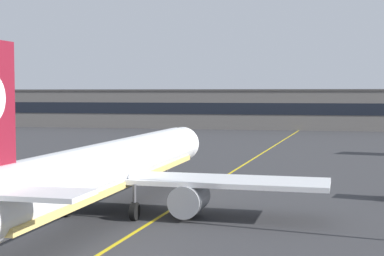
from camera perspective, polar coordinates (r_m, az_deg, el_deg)
taxiway_centreline at (r=58.93m, az=2.22°, el=-5.35°), size 12.84×179.58×0.01m
airliner_foreground at (r=44.12m, az=-8.00°, el=-3.94°), size 32.16×41.50×11.65m
terminal_building at (r=147.64m, az=7.38°, el=1.85°), size 162.05×12.40×9.84m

